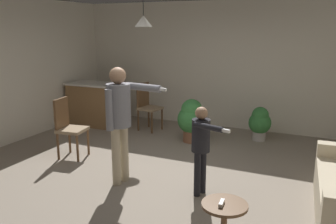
{
  "coord_description": "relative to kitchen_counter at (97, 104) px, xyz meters",
  "views": [
    {
      "loc": [
        2.19,
        -4.24,
        2.12
      ],
      "look_at": [
        0.23,
        0.07,
        1.0
      ],
      "focal_mm": 37.85,
      "sensor_mm": 36.0,
      "label": 1
    }
  ],
  "objects": [
    {
      "name": "ground",
      "position": [
        2.45,
        -2.12,
        -0.48
      ],
      "size": [
        7.68,
        7.68,
        0.0
      ],
      "primitive_type": "plane",
      "color": "gray"
    },
    {
      "name": "wall_back",
      "position": [
        2.45,
        1.08,
        0.87
      ],
      "size": [
        6.4,
        0.1,
        2.7
      ],
      "primitive_type": "cube",
      "color": "silver",
      "rests_on": "ground"
    },
    {
      "name": "kitchen_counter",
      "position": [
        0.0,
        0.0,
        0.0
      ],
      "size": [
        1.26,
        0.66,
        0.95
      ],
      "color": "olive",
      "rests_on": "ground"
    },
    {
      "name": "side_table_by_couch",
      "position": [
        3.87,
        -3.38,
        -0.15
      ],
      "size": [
        0.44,
        0.44,
        0.52
      ],
      "color": "brown",
      "rests_on": "ground"
    },
    {
      "name": "person_adult",
      "position": [
        2.13,
        -2.4,
        0.53
      ],
      "size": [
        0.83,
        0.47,
        1.63
      ],
      "rotation": [
        0.0,
        0.0,
        -1.72
      ],
      "color": "tan",
      "rests_on": "ground"
    },
    {
      "name": "person_child",
      "position": [
        3.26,
        -2.29,
        0.25
      ],
      "size": [
        0.56,
        0.45,
        1.17
      ],
      "rotation": [
        0.0,
        0.0,
        -1.85
      ],
      "color": "black",
      "rests_on": "ground"
    },
    {
      "name": "dining_chair_by_counter",
      "position": [
        1.2,
        0.14,
        0.07
      ],
      "size": [
        0.49,
        0.49,
        1.0
      ],
      "rotation": [
        0.0,
        0.0,
        4.53
      ],
      "color": "brown",
      "rests_on": "ground"
    },
    {
      "name": "dining_chair_near_wall",
      "position": [
        0.77,
        -1.87,
        0.07
      ],
      "size": [
        0.48,
        0.48,
        1.0
      ],
      "rotation": [
        0.0,
        0.0,
        4.86
      ],
      "color": "brown",
      "rests_on": "ground"
    },
    {
      "name": "potted_plant_corner",
      "position": [
        3.53,
        0.37,
        -0.11
      ],
      "size": [
        0.43,
        0.43,
        0.66
      ],
      "color": "#B7B2AD",
      "rests_on": "ground"
    },
    {
      "name": "potted_plant_by_wall",
      "position": [
        2.36,
        -0.26,
        -0.02
      ],
      "size": [
        0.54,
        0.54,
        0.83
      ],
      "color": "brown",
      "rests_on": "ground"
    },
    {
      "name": "spare_remote_on_table",
      "position": [
        3.85,
        -3.41,
        0.06
      ],
      "size": [
        0.05,
        0.13,
        0.04
      ],
      "primitive_type": "cube",
      "rotation": [
        0.0,
        0.0,
        0.08
      ],
      "color": "white",
      "rests_on": "side_table_by_couch"
    },
    {
      "name": "ceiling_light_pendant",
      "position": [
        1.49,
        -0.5,
        1.77
      ],
      "size": [
        0.32,
        0.32,
        0.55
      ],
      "color": "silver"
    }
  ]
}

